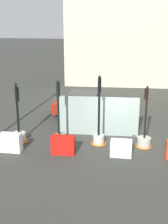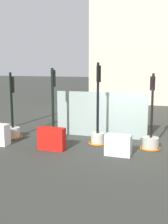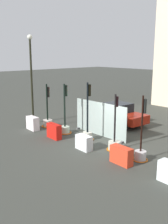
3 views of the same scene
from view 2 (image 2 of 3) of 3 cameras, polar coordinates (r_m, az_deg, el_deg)
ground_plane at (r=12.05m, az=7.75°, el=-6.85°), size 120.00×120.00×0.00m
traffic_light_0 at (r=13.54m, az=-14.32°, el=-3.03°), size 0.88×0.88×3.05m
traffic_light_1 at (r=12.54m, az=-6.26°, el=-3.27°), size 0.87×0.87×3.25m
traffic_light_2 at (r=12.08m, az=2.80°, el=-3.39°), size 0.78×0.78×3.49m
traffic_light_3 at (r=11.74m, az=13.45°, el=-5.07°), size 0.83×0.83×3.07m
construction_barrier_1 at (r=11.37m, az=-6.61°, el=-5.44°), size 1.12×0.44×0.91m
construction_barrier_2 at (r=10.71m, az=6.98°, el=-6.72°), size 1.00×0.51×0.80m
car_red_compact at (r=16.28m, az=2.59°, el=0.39°), size 4.20×2.39×1.57m
site_fence_panel at (r=13.17m, az=3.43°, el=-0.74°), size 4.34×0.50×2.14m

